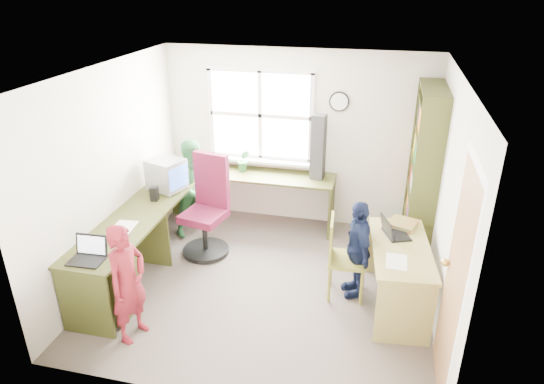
% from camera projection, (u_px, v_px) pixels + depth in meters
% --- Properties ---
extents(room, '(3.64, 3.44, 2.44)m').
position_uv_depth(room, '(270.00, 184.00, 5.14)').
color(room, '#4B423B').
rests_on(room, ground).
extents(l_desk, '(2.38, 2.95, 0.75)m').
position_uv_depth(l_desk, '(147.00, 249.00, 5.39)').
color(l_desk, '#3D4019').
rests_on(l_desk, ground).
extents(right_desk, '(0.70, 1.30, 0.72)m').
position_uv_depth(right_desk, '(399.00, 263.00, 5.00)').
color(right_desk, '#9A904D').
rests_on(right_desk, ground).
extents(bookshelf, '(0.30, 1.02, 2.10)m').
position_uv_depth(bookshelf, '(422.00, 177.00, 5.85)').
color(bookshelf, '#3D4019').
rests_on(bookshelf, ground).
extents(swivel_chair, '(0.69, 0.69, 1.26)m').
position_uv_depth(swivel_chair, '(207.00, 212.00, 6.03)').
color(swivel_chair, black).
rests_on(swivel_chair, ground).
extents(wooden_chair, '(0.43, 0.43, 0.92)m').
position_uv_depth(wooden_chair, '(341.00, 254.00, 5.20)').
color(wooden_chair, olive).
rests_on(wooden_chair, ground).
extents(crt_monitor, '(0.50, 0.48, 0.40)m').
position_uv_depth(crt_monitor, '(167.00, 174.00, 6.06)').
color(crt_monitor, '#9D9DA2').
rests_on(crt_monitor, l_desk).
extents(laptop_left, '(0.34, 0.28, 0.22)m').
position_uv_depth(laptop_left, '(89.00, 254.00, 4.64)').
color(laptop_left, black).
rests_on(laptop_left, l_desk).
extents(laptop_right, '(0.35, 0.38, 0.21)m').
position_uv_depth(laptop_right, '(392.00, 231.00, 5.11)').
color(laptop_right, black).
rests_on(laptop_right, right_desk).
extents(speaker_a, '(0.10, 0.10, 0.17)m').
position_uv_depth(speaker_a, '(154.00, 194.00, 5.81)').
color(speaker_a, black).
rests_on(speaker_a, l_desk).
extents(speaker_b, '(0.11, 0.11, 0.18)m').
position_uv_depth(speaker_b, '(170.00, 178.00, 6.24)').
color(speaker_b, black).
rests_on(speaker_b, l_desk).
extents(cd_tower, '(0.19, 0.18, 0.87)m').
position_uv_depth(cd_tower, '(318.00, 147.00, 6.30)').
color(cd_tower, black).
rests_on(cd_tower, l_desk).
extents(game_box, '(0.36, 0.36, 0.06)m').
position_uv_depth(game_box, '(402.00, 224.00, 5.30)').
color(game_box, red).
rests_on(game_box, right_desk).
extents(paper_a, '(0.26, 0.34, 0.00)m').
position_uv_depth(paper_a, '(123.00, 228.00, 5.22)').
color(paper_a, white).
rests_on(paper_a, l_desk).
extents(paper_b, '(0.20, 0.29, 0.00)m').
position_uv_depth(paper_b, '(396.00, 262.00, 4.66)').
color(paper_b, white).
rests_on(paper_b, right_desk).
extents(potted_plant, '(0.21, 0.19, 0.31)m').
position_uv_depth(potted_plant, '(244.00, 160.00, 6.64)').
color(potted_plant, '#2E7439').
rests_on(potted_plant, l_desk).
extents(person_red, '(0.38, 0.50, 1.21)m').
position_uv_depth(person_red, '(128.00, 283.00, 4.54)').
color(person_red, maroon).
rests_on(person_red, ground).
extents(person_green, '(0.77, 0.81, 1.31)m').
position_uv_depth(person_green, '(196.00, 187.00, 6.43)').
color(person_green, '#317B3F').
rests_on(person_green, ground).
extents(person_navy, '(0.47, 0.71, 1.12)m').
position_uv_depth(person_navy, '(357.00, 249.00, 5.18)').
color(person_navy, '#121B3A').
rests_on(person_navy, ground).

